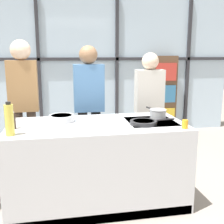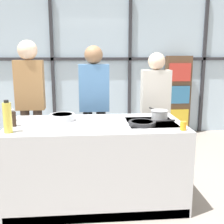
{
  "view_description": "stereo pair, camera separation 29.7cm",
  "coord_description": "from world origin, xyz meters",
  "px_view_note": "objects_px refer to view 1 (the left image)",
  "views": [
    {
      "loc": [
        -0.38,
        -2.92,
        1.65
      ],
      "look_at": [
        0.18,
        0.1,
        1.01
      ],
      "focal_mm": 45.0,
      "sensor_mm": 36.0,
      "label": 1
    },
    {
      "loc": [
        -0.08,
        -2.96,
        1.65
      ],
      "look_at": [
        0.18,
        0.1,
        1.01
      ],
      "focal_mm": 45.0,
      "sensor_mm": 36.0,
      "label": 2
    }
  ],
  "objects_px": {
    "spectator_far_left": "(24,98)",
    "frying_pan": "(144,122)",
    "pepper_grinder": "(13,121)",
    "saucepan": "(158,113)",
    "white_plate": "(60,118)",
    "juice_glass_near": "(185,124)",
    "mixing_bowl": "(62,118)",
    "spectator_center_right": "(149,103)",
    "spectator_center_left": "(89,101)",
    "oil_bottle": "(9,120)"
  },
  "relations": [
    {
      "from": "mixing_bowl",
      "to": "spectator_center_right",
      "type": "bearing_deg",
      "value": 28.64
    },
    {
      "from": "white_plate",
      "to": "mixing_bowl",
      "type": "bearing_deg",
      "value": -83.06
    },
    {
      "from": "oil_bottle",
      "to": "pepper_grinder",
      "type": "distance_m",
      "value": 0.25
    },
    {
      "from": "saucepan",
      "to": "spectator_center_left",
      "type": "bearing_deg",
      "value": 136.2
    },
    {
      "from": "spectator_far_left",
      "to": "white_plate",
      "type": "distance_m",
      "value": 0.69
    },
    {
      "from": "white_plate",
      "to": "spectator_center_right",
      "type": "bearing_deg",
      "value": 21.49
    },
    {
      "from": "spectator_center_left",
      "to": "white_plate",
      "type": "relative_size",
      "value": 7.75
    },
    {
      "from": "spectator_far_left",
      "to": "oil_bottle",
      "type": "height_order",
      "value": "spectator_far_left"
    },
    {
      "from": "spectator_far_left",
      "to": "spectator_center_right",
      "type": "height_order",
      "value": "spectator_far_left"
    },
    {
      "from": "mixing_bowl",
      "to": "oil_bottle",
      "type": "bearing_deg",
      "value": -136.0
    },
    {
      "from": "mixing_bowl",
      "to": "pepper_grinder",
      "type": "relative_size",
      "value": 1.49
    },
    {
      "from": "frying_pan",
      "to": "saucepan",
      "type": "relative_size",
      "value": 1.46
    },
    {
      "from": "mixing_bowl",
      "to": "spectator_far_left",
      "type": "bearing_deg",
      "value": 125.46
    },
    {
      "from": "spectator_far_left",
      "to": "frying_pan",
      "type": "height_order",
      "value": "spectator_far_left"
    },
    {
      "from": "spectator_far_left",
      "to": "juice_glass_near",
      "type": "bearing_deg",
      "value": 145.11
    },
    {
      "from": "spectator_center_left",
      "to": "spectator_center_right",
      "type": "height_order",
      "value": "spectator_center_left"
    },
    {
      "from": "spectator_center_right",
      "to": "white_plate",
      "type": "xyz_separation_m",
      "value": [
        -1.25,
        -0.49,
        -0.05
      ]
    },
    {
      "from": "oil_bottle",
      "to": "pepper_grinder",
      "type": "relative_size",
      "value": 1.68
    },
    {
      "from": "spectator_far_left",
      "to": "mixing_bowl",
      "type": "bearing_deg",
      "value": 125.46
    },
    {
      "from": "saucepan",
      "to": "white_plate",
      "type": "relative_size",
      "value": 1.57
    },
    {
      "from": "spectator_center_left",
      "to": "oil_bottle",
      "type": "distance_m",
      "value": 1.41
    },
    {
      "from": "mixing_bowl",
      "to": "oil_bottle",
      "type": "height_order",
      "value": "oil_bottle"
    },
    {
      "from": "spectator_far_left",
      "to": "oil_bottle",
      "type": "distance_m",
      "value": 1.13
    },
    {
      "from": "pepper_grinder",
      "to": "spectator_center_left",
      "type": "bearing_deg",
      "value": 46.03
    },
    {
      "from": "saucepan",
      "to": "frying_pan",
      "type": "bearing_deg",
      "value": -133.87
    },
    {
      "from": "frying_pan",
      "to": "pepper_grinder",
      "type": "bearing_deg",
      "value": 177.27
    },
    {
      "from": "pepper_grinder",
      "to": "oil_bottle",
      "type": "bearing_deg",
      "value": -87.59
    },
    {
      "from": "white_plate",
      "to": "mixing_bowl",
      "type": "distance_m",
      "value": 0.18
    },
    {
      "from": "mixing_bowl",
      "to": "juice_glass_near",
      "type": "distance_m",
      "value": 1.33
    },
    {
      "from": "spectator_center_left",
      "to": "mixing_bowl",
      "type": "xyz_separation_m",
      "value": [
        -0.37,
        -0.67,
        -0.07
      ]
    },
    {
      "from": "spectator_center_right",
      "to": "oil_bottle",
      "type": "xyz_separation_m",
      "value": [
        -1.7,
        -1.13,
        0.1
      ]
    },
    {
      "from": "mixing_bowl",
      "to": "juice_glass_near",
      "type": "bearing_deg",
      "value": -22.85
    },
    {
      "from": "juice_glass_near",
      "to": "spectator_far_left",
      "type": "bearing_deg",
      "value": 145.11
    },
    {
      "from": "spectator_center_left",
      "to": "saucepan",
      "type": "relative_size",
      "value": 4.94
    },
    {
      "from": "frying_pan",
      "to": "mixing_bowl",
      "type": "height_order",
      "value": "mixing_bowl"
    },
    {
      "from": "spectator_far_left",
      "to": "white_plate",
      "type": "xyz_separation_m",
      "value": [
        0.46,
        -0.49,
        -0.17
      ]
    },
    {
      "from": "spectator_center_right",
      "to": "pepper_grinder",
      "type": "height_order",
      "value": "spectator_center_right"
    },
    {
      "from": "saucepan",
      "to": "pepper_grinder",
      "type": "bearing_deg",
      "value": -173.28
    },
    {
      "from": "mixing_bowl",
      "to": "oil_bottle",
      "type": "relative_size",
      "value": 0.89
    },
    {
      "from": "spectator_far_left",
      "to": "saucepan",
      "type": "height_order",
      "value": "spectator_far_left"
    },
    {
      "from": "spectator_far_left",
      "to": "spectator_center_left",
      "type": "height_order",
      "value": "spectator_far_left"
    },
    {
      "from": "spectator_far_left",
      "to": "spectator_center_left",
      "type": "bearing_deg",
      "value": -180.0
    },
    {
      "from": "pepper_grinder",
      "to": "saucepan",
      "type": "bearing_deg",
      "value": 6.72
    },
    {
      "from": "frying_pan",
      "to": "mixing_bowl",
      "type": "distance_m",
      "value": 0.91
    },
    {
      "from": "mixing_bowl",
      "to": "juice_glass_near",
      "type": "relative_size",
      "value": 3.18
    },
    {
      "from": "white_plate",
      "to": "pepper_grinder",
      "type": "distance_m",
      "value": 0.61
    },
    {
      "from": "spectator_center_right",
      "to": "oil_bottle",
      "type": "distance_m",
      "value": 2.04
    },
    {
      "from": "white_plate",
      "to": "juice_glass_near",
      "type": "bearing_deg",
      "value": -29.14
    },
    {
      "from": "spectator_center_right",
      "to": "juice_glass_near",
      "type": "xyz_separation_m",
      "value": [
        -0.01,
        -1.18,
        -0.01
      ]
    },
    {
      "from": "pepper_grinder",
      "to": "mixing_bowl",
      "type": "bearing_deg",
      "value": 24.34
    }
  ]
}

